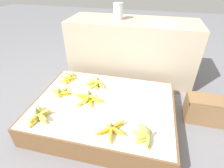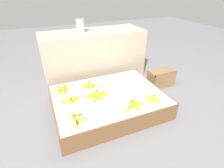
{
  "view_description": "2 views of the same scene",
  "coord_description": "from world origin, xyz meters",
  "px_view_note": "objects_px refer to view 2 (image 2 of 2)",
  "views": [
    {
      "loc": [
        0.34,
        -1.12,
        1.19
      ],
      "look_at": [
        0.05,
        0.12,
        0.33
      ],
      "focal_mm": 28.0,
      "sensor_mm": 36.0,
      "label": 1
    },
    {
      "loc": [
        -0.59,
        -1.51,
        1.27
      ],
      "look_at": [
        0.11,
        0.14,
        0.24
      ],
      "focal_mm": 28.0,
      "sensor_mm": 36.0,
      "label": 2
    }
  ],
  "objects_px": {
    "banana_bunch_front_right": "(152,99)",
    "banana_bunch_front_midright": "(133,104)",
    "banana_bunch_back_left": "(63,89)",
    "banana_bunch_back_midleft": "(89,85)",
    "banana_bunch_middle_left": "(70,100)",
    "wooden_crate": "(161,78)",
    "glass_jar": "(80,26)",
    "banana_bunch_middle_midleft": "(97,95)",
    "banana_bunch_front_left": "(75,119)",
    "foam_tray_white": "(115,30)"
  },
  "relations": [
    {
      "from": "banana_bunch_front_right",
      "to": "banana_bunch_front_midright",
      "type": "bearing_deg",
      "value": 179.41
    },
    {
      "from": "banana_bunch_front_right",
      "to": "banana_bunch_back_left",
      "type": "distance_m",
      "value": 1.0
    },
    {
      "from": "banana_bunch_front_right",
      "to": "banana_bunch_back_midleft",
      "type": "xyz_separation_m",
      "value": [
        -0.52,
        0.54,
        -0.0
      ]
    },
    {
      "from": "banana_bunch_front_right",
      "to": "banana_bunch_middle_left",
      "type": "bearing_deg",
      "value": 157.64
    },
    {
      "from": "wooden_crate",
      "to": "glass_jar",
      "type": "relative_size",
      "value": 2.07
    },
    {
      "from": "banana_bunch_front_midright",
      "to": "banana_bunch_middle_left",
      "type": "height_order",
      "value": "banana_bunch_front_midright"
    },
    {
      "from": "banana_bunch_middle_midleft",
      "to": "banana_bunch_back_left",
      "type": "relative_size",
      "value": 1.2
    },
    {
      "from": "banana_bunch_back_left",
      "to": "banana_bunch_back_midleft",
      "type": "height_order",
      "value": "banana_bunch_back_midleft"
    },
    {
      "from": "wooden_crate",
      "to": "banana_bunch_middle_left",
      "type": "distance_m",
      "value": 1.33
    },
    {
      "from": "banana_bunch_middle_left",
      "to": "banana_bunch_middle_midleft",
      "type": "distance_m",
      "value": 0.28
    },
    {
      "from": "wooden_crate",
      "to": "banana_bunch_back_midleft",
      "type": "xyz_separation_m",
      "value": [
        -1.04,
        0.02,
        0.12
      ]
    },
    {
      "from": "banana_bunch_front_midright",
      "to": "banana_bunch_back_left",
      "type": "relative_size",
      "value": 1.0
    },
    {
      "from": "banana_bunch_front_right",
      "to": "banana_bunch_back_left",
      "type": "height_order",
      "value": "banana_bunch_front_right"
    },
    {
      "from": "banana_bunch_front_left",
      "to": "banana_bunch_middle_midleft",
      "type": "height_order",
      "value": "banana_bunch_middle_midleft"
    },
    {
      "from": "banana_bunch_back_left",
      "to": "foam_tray_white",
      "type": "xyz_separation_m",
      "value": [
        0.86,
        0.48,
        0.49
      ]
    },
    {
      "from": "banana_bunch_middle_midleft",
      "to": "banana_bunch_back_left",
      "type": "height_order",
      "value": "banana_bunch_middle_midleft"
    },
    {
      "from": "banana_bunch_middle_midleft",
      "to": "foam_tray_white",
      "type": "bearing_deg",
      "value": 54.34
    },
    {
      "from": "banana_bunch_middle_left",
      "to": "banana_bunch_back_left",
      "type": "xyz_separation_m",
      "value": [
        -0.03,
        0.26,
        -0.0
      ]
    },
    {
      "from": "glass_jar",
      "to": "banana_bunch_back_midleft",
      "type": "bearing_deg",
      "value": -98.88
    },
    {
      "from": "banana_bunch_middle_midleft",
      "to": "banana_bunch_back_left",
      "type": "bearing_deg",
      "value": 137.66
    },
    {
      "from": "banana_bunch_front_midright",
      "to": "banana_bunch_middle_left",
      "type": "distance_m",
      "value": 0.65
    },
    {
      "from": "banana_bunch_back_left",
      "to": "foam_tray_white",
      "type": "height_order",
      "value": "foam_tray_white"
    },
    {
      "from": "banana_bunch_front_right",
      "to": "banana_bunch_middle_left",
      "type": "height_order",
      "value": "banana_bunch_front_right"
    },
    {
      "from": "banana_bunch_front_midright",
      "to": "glass_jar",
      "type": "bearing_deg",
      "value": 99.96
    },
    {
      "from": "banana_bunch_front_midright",
      "to": "banana_bunch_back_midleft",
      "type": "height_order",
      "value": "banana_bunch_back_midleft"
    },
    {
      "from": "banana_bunch_front_right",
      "to": "banana_bunch_back_midleft",
      "type": "distance_m",
      "value": 0.75
    },
    {
      "from": "banana_bunch_back_left",
      "to": "wooden_crate",
      "type": "bearing_deg",
      "value": -2.4
    },
    {
      "from": "wooden_crate",
      "to": "banana_bunch_front_left",
      "type": "distance_m",
      "value": 1.43
    },
    {
      "from": "wooden_crate",
      "to": "banana_bunch_front_midright",
      "type": "bearing_deg",
      "value": -145.14
    },
    {
      "from": "wooden_crate",
      "to": "banana_bunch_front_left",
      "type": "relative_size",
      "value": 1.52
    },
    {
      "from": "banana_bunch_front_midright",
      "to": "banana_bunch_front_right",
      "type": "distance_m",
      "value": 0.23
    },
    {
      "from": "banana_bunch_middle_midleft",
      "to": "banana_bunch_back_midleft",
      "type": "height_order",
      "value": "banana_bunch_middle_midleft"
    },
    {
      "from": "wooden_crate",
      "to": "foam_tray_white",
      "type": "relative_size",
      "value": 1.24
    },
    {
      "from": "wooden_crate",
      "to": "banana_bunch_front_right",
      "type": "distance_m",
      "value": 0.75
    },
    {
      "from": "banana_bunch_middle_left",
      "to": "glass_jar",
      "type": "distance_m",
      "value": 1.05
    },
    {
      "from": "banana_bunch_back_left",
      "to": "banana_bunch_back_midleft",
      "type": "relative_size",
      "value": 1.06
    },
    {
      "from": "banana_bunch_middle_left",
      "to": "banana_bunch_middle_midleft",
      "type": "bearing_deg",
      "value": -5.68
    },
    {
      "from": "banana_bunch_front_midright",
      "to": "banana_bunch_front_left",
      "type": "bearing_deg",
      "value": 179.24
    },
    {
      "from": "wooden_crate",
      "to": "foam_tray_white",
      "type": "bearing_deg",
      "value": 131.67
    },
    {
      "from": "banana_bunch_front_right",
      "to": "banana_bunch_middle_midleft",
      "type": "xyz_separation_m",
      "value": [
        -0.51,
        0.3,
        0.0
      ]
    },
    {
      "from": "banana_bunch_middle_midleft",
      "to": "banana_bunch_front_right",
      "type": "bearing_deg",
      "value": -30.26
    },
    {
      "from": "banana_bunch_front_midright",
      "to": "banana_bunch_front_right",
      "type": "height_order",
      "value": "banana_bunch_front_right"
    },
    {
      "from": "banana_bunch_front_left",
      "to": "banana_bunch_back_midleft",
      "type": "relative_size",
      "value": 1.03
    },
    {
      "from": "wooden_crate",
      "to": "glass_jar",
      "type": "height_order",
      "value": "glass_jar"
    },
    {
      "from": "banana_bunch_middle_midleft",
      "to": "banana_bunch_middle_left",
      "type": "bearing_deg",
      "value": 174.32
    },
    {
      "from": "banana_bunch_front_left",
      "to": "banana_bunch_back_left",
      "type": "height_order",
      "value": "banana_bunch_front_left"
    },
    {
      "from": "banana_bunch_middle_midleft",
      "to": "glass_jar",
      "type": "relative_size",
      "value": 1.67
    },
    {
      "from": "wooden_crate",
      "to": "banana_bunch_middle_left",
      "type": "bearing_deg",
      "value": -171.29
    },
    {
      "from": "banana_bunch_front_left",
      "to": "banana_bunch_middle_left",
      "type": "height_order",
      "value": "banana_bunch_front_left"
    },
    {
      "from": "banana_bunch_middle_left",
      "to": "glass_jar",
      "type": "xyz_separation_m",
      "value": [
        0.36,
        0.81,
        0.56
      ]
    }
  ]
}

